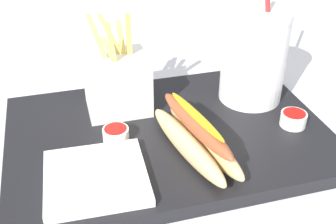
% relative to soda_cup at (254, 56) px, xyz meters
% --- Properties ---
extents(ground_plane, '(2.40, 2.40, 0.02)m').
position_rel_soda_cup_xyz_m(ground_plane, '(-0.15, -0.05, -0.10)').
color(ground_plane, silver).
extents(food_tray, '(0.45, 0.31, 0.02)m').
position_rel_soda_cup_xyz_m(food_tray, '(-0.15, -0.05, -0.08)').
color(food_tray, black).
rests_on(food_tray, ground_plane).
extents(soda_cup, '(0.10, 0.10, 0.25)m').
position_rel_soda_cup_xyz_m(soda_cup, '(0.00, 0.00, 0.00)').
color(soda_cup, white).
rests_on(soda_cup, food_tray).
extents(fries_basket, '(0.09, 0.08, 0.15)m').
position_rel_soda_cup_xyz_m(fries_basket, '(-0.21, 0.02, -0.03)').
color(fries_basket, white).
rests_on(fries_basket, food_tray).
extents(hot_dog_1, '(0.09, 0.19, 0.06)m').
position_rel_soda_cup_xyz_m(hot_dog_1, '(-0.13, -0.11, -0.05)').
color(hot_dog_1, '#DBB775').
rests_on(hot_dog_1, food_tray).
extents(ketchup_cup_1, '(0.04, 0.04, 0.02)m').
position_rel_soda_cup_xyz_m(ketchup_cup_1, '(-0.23, -0.06, -0.06)').
color(ketchup_cup_1, white).
rests_on(ketchup_cup_1, food_tray).
extents(ketchup_cup_2, '(0.04, 0.04, 0.02)m').
position_rel_soda_cup_xyz_m(ketchup_cup_2, '(0.03, -0.09, -0.06)').
color(ketchup_cup_2, white).
rests_on(ketchup_cup_2, food_tray).
extents(napkin_stack, '(0.13, 0.13, 0.01)m').
position_rel_soda_cup_xyz_m(napkin_stack, '(-0.27, -0.14, -0.07)').
color(napkin_stack, white).
rests_on(napkin_stack, food_tray).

